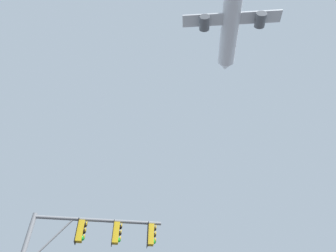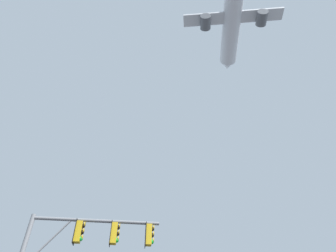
% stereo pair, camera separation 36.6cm
% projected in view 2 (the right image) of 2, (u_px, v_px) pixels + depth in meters
% --- Properties ---
extents(airplane, '(16.09, 20.82, 5.70)m').
position_uv_depth(airplane, '(232.00, 19.00, 46.75)').
color(airplane, white).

